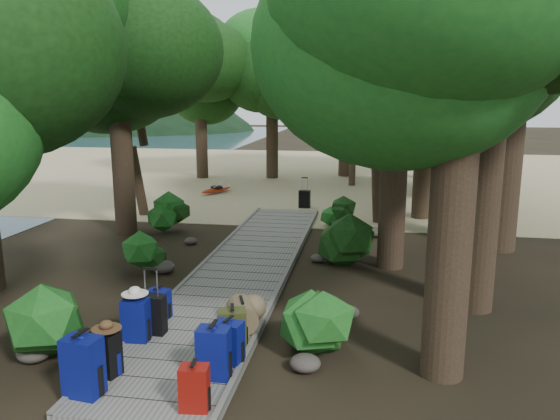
% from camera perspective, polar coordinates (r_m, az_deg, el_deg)
% --- Properties ---
extents(ground, '(120.00, 120.00, 0.00)m').
position_cam_1_polar(ground, '(11.20, -4.73, -7.84)').
color(ground, black).
rests_on(ground, ground).
extents(sand_beach, '(40.00, 22.00, 0.02)m').
position_cam_1_polar(sand_beach, '(26.61, 3.76, 3.75)').
color(sand_beach, tan).
rests_on(sand_beach, ground).
extents(distant_hill, '(32.00, 16.00, 12.00)m').
position_cam_1_polar(distant_hill, '(72.25, -26.89, 7.64)').
color(distant_hill, black).
rests_on(distant_hill, ground).
extents(boardwalk, '(2.00, 12.00, 0.12)m').
position_cam_1_polar(boardwalk, '(12.10, -3.57, -6.00)').
color(boardwalk, gray).
rests_on(boardwalk, ground).
extents(backpack_left_a, '(0.49, 0.37, 0.84)m').
position_cam_1_polar(backpack_left_a, '(7.38, -19.92, -14.84)').
color(backpack_left_a, '#0A0A6F').
rests_on(backpack_left_a, boardwalk).
extents(backpack_left_b, '(0.42, 0.35, 0.67)m').
position_cam_1_polar(backpack_left_b, '(7.81, -17.75, -13.85)').
color(backpack_left_b, black).
rests_on(backpack_left_b, boardwalk).
extents(backpack_left_c, '(0.40, 0.30, 0.72)m').
position_cam_1_polar(backpack_left_c, '(8.67, -14.84, -10.83)').
color(backpack_left_c, '#0A0A6F').
rests_on(backpack_left_c, boardwalk).
extents(backpack_left_d, '(0.40, 0.32, 0.54)m').
position_cam_1_polar(backpack_left_d, '(9.45, -12.53, -9.38)').
color(backpack_left_d, '#0A0A6F').
rests_on(backpack_left_d, boardwalk).
extents(backpack_right_a, '(0.36, 0.28, 0.61)m').
position_cam_1_polar(backpack_right_a, '(6.82, -8.94, -17.68)').
color(backpack_right_a, '#880907').
rests_on(backpack_right_a, boardwalk).
extents(backpack_right_b, '(0.43, 0.30, 0.76)m').
position_cam_1_polar(backpack_right_b, '(7.43, -6.94, -14.33)').
color(backpack_right_b, '#0A0A6F').
rests_on(backpack_right_b, boardwalk).
extents(backpack_right_c, '(0.43, 0.35, 0.66)m').
position_cam_1_polar(backpack_right_c, '(7.80, -5.38, -13.38)').
color(backpack_right_c, '#0A0A6F').
rests_on(backpack_right_c, boardwalk).
extents(backpack_right_d, '(0.46, 0.39, 0.61)m').
position_cam_1_polar(backpack_right_d, '(8.30, -4.97, -11.94)').
color(backpack_right_d, '#3A3F18').
rests_on(backpack_right_d, boardwalk).
extents(duffel_right_khaki, '(0.66, 0.79, 0.45)m').
position_cam_1_polar(duffel_right_khaki, '(8.89, -4.00, -10.82)').
color(duffel_right_khaki, brown).
rests_on(duffel_right_khaki, boardwalk).
extents(suitcase_on_boardwalk, '(0.41, 0.24, 0.62)m').
position_cam_1_polar(suitcase_on_boardwalk, '(8.87, -13.16, -10.60)').
color(suitcase_on_boardwalk, black).
rests_on(suitcase_on_boardwalk, boardwalk).
extents(lone_suitcase_on_sand, '(0.39, 0.24, 0.59)m').
position_cam_1_polar(lone_suitcase_on_sand, '(18.55, 2.58, 1.15)').
color(lone_suitcase_on_sand, black).
rests_on(lone_suitcase_on_sand, sand_beach).
extents(hat_brown, '(0.39, 0.39, 0.12)m').
position_cam_1_polar(hat_brown, '(7.61, -17.70, -11.34)').
color(hat_brown, '#51351E').
rests_on(hat_brown, backpack_left_b).
extents(hat_white, '(0.40, 0.40, 0.13)m').
position_cam_1_polar(hat_white, '(8.57, -14.95, -8.06)').
color(hat_white, silver).
rests_on(hat_white, backpack_left_c).
extents(kayak, '(2.09, 3.44, 0.34)m').
position_cam_1_polar(kayak, '(21.50, -6.64, 2.24)').
color(kayak, '#A8280E').
rests_on(kayak, sand_beach).
extents(sun_lounger, '(0.80, 1.71, 0.53)m').
position_cam_1_polar(sun_lounger, '(20.74, 11.60, 1.98)').
color(sun_lounger, silver).
rests_on(sun_lounger, sand_beach).
extents(tree_right_a, '(4.99, 4.99, 8.32)m').
position_cam_1_polar(tree_right_a, '(7.26, 18.45, 14.37)').
color(tree_right_a, black).
rests_on(tree_right_a, ground).
extents(tree_right_b, '(4.88, 4.88, 8.71)m').
position_cam_1_polar(tree_right_b, '(9.93, 21.39, 14.48)').
color(tree_right_b, black).
rests_on(tree_right_b, ground).
extents(tree_right_c, '(4.84, 4.84, 8.38)m').
position_cam_1_polar(tree_right_c, '(11.99, 12.23, 13.64)').
color(tree_right_c, black).
rests_on(tree_right_c, ground).
extents(tree_right_e, '(4.43, 4.43, 7.97)m').
position_cam_1_polar(tree_right_e, '(17.24, 15.11, 12.21)').
color(tree_right_e, black).
rests_on(tree_right_e, ground).
extents(tree_right_f, '(6.09, 6.09, 10.88)m').
position_cam_1_polar(tree_right_f, '(19.48, 22.00, 15.99)').
color(tree_right_f, black).
rests_on(tree_right_f, ground).
extents(tree_left_c, '(4.79, 4.79, 8.34)m').
position_cam_1_polar(tree_left_c, '(15.36, -16.60, 12.89)').
color(tree_left_c, black).
rests_on(tree_left_c, ground).
extents(tree_back_a, '(4.55, 4.55, 7.87)m').
position_cam_1_polar(tree_back_a, '(25.14, -0.84, 12.28)').
color(tree_back_a, black).
rests_on(tree_back_a, ground).
extents(tree_back_b, '(5.70, 5.70, 10.18)m').
position_cam_1_polar(tree_back_b, '(26.01, 7.16, 14.72)').
color(tree_back_b, black).
rests_on(tree_back_b, ground).
extents(tree_back_c, '(4.70, 4.70, 8.45)m').
position_cam_1_polar(tree_back_c, '(25.85, 15.11, 12.51)').
color(tree_back_c, black).
rests_on(tree_back_c, ground).
extents(tree_back_d, '(4.58, 4.58, 7.63)m').
position_cam_1_polar(tree_back_d, '(25.38, -8.34, 11.88)').
color(tree_back_d, black).
rests_on(tree_back_d, ground).
extents(palm_right_a, '(3.86, 3.86, 6.59)m').
position_cam_1_polar(palm_right_a, '(16.56, 10.95, 10.03)').
color(palm_right_a, '#12380F').
rests_on(palm_right_a, ground).
extents(palm_right_b, '(4.18, 4.18, 8.07)m').
position_cam_1_polar(palm_right_b, '(21.86, 15.12, 12.19)').
color(palm_right_b, '#12380F').
rests_on(palm_right_b, ground).
extents(palm_right_c, '(3.90, 3.90, 6.20)m').
position_cam_1_polar(palm_right_c, '(23.31, 8.27, 10.13)').
color(palm_right_c, '#12380F').
rests_on(palm_right_c, ground).
extents(palm_left_a, '(4.21, 4.21, 6.69)m').
position_cam_1_polar(palm_left_a, '(17.72, -15.34, 10.11)').
color(palm_left_a, '#12380F').
rests_on(palm_left_a, ground).
extents(rock_left_a, '(0.49, 0.44, 0.27)m').
position_cam_1_polar(rock_left_a, '(8.88, -24.35, -13.43)').
color(rock_left_a, '#4C473F').
rests_on(rock_left_a, ground).
extents(rock_left_b, '(0.40, 0.36, 0.22)m').
position_cam_1_polar(rock_left_b, '(10.18, -24.50, -10.31)').
color(rock_left_b, '#4C473F').
rests_on(rock_left_b, ground).
extents(rock_left_c, '(0.50, 0.45, 0.28)m').
position_cam_1_polar(rock_left_c, '(12.12, -12.10, -5.82)').
color(rock_left_c, '#4C473F').
rests_on(rock_left_c, ground).
extents(rock_left_d, '(0.33, 0.30, 0.18)m').
position_cam_1_polar(rock_left_d, '(14.28, -9.30, -3.21)').
color(rock_left_d, '#4C473F').
rests_on(rock_left_d, ground).
extents(rock_right_a, '(0.44, 0.40, 0.24)m').
position_cam_1_polar(rock_right_a, '(7.89, 2.65, -15.68)').
color(rock_right_a, '#4C473F').
rests_on(rock_right_a, ground).
extents(rock_right_b, '(0.43, 0.39, 0.24)m').
position_cam_1_polar(rock_right_b, '(9.61, 6.98, -10.55)').
color(rock_right_b, '#4C473F').
rests_on(rock_right_b, ground).
extents(rock_right_c, '(0.34, 0.31, 0.19)m').
position_cam_1_polar(rock_right_c, '(12.64, 3.96, -5.05)').
color(rock_right_c, '#4C473F').
rests_on(rock_right_c, ground).
extents(rock_right_d, '(0.50, 0.45, 0.27)m').
position_cam_1_polar(rock_right_d, '(15.02, 9.83, -2.29)').
color(rock_right_d, '#4C473F').
rests_on(rock_right_d, ground).
extents(shrub_left_a, '(1.26, 1.26, 1.14)m').
position_cam_1_polar(shrub_left_a, '(8.79, -23.95, -10.56)').
color(shrub_left_a, '#19541C').
rests_on(shrub_left_a, ground).
extents(shrub_left_b, '(0.92, 0.92, 0.83)m').
position_cam_1_polar(shrub_left_b, '(12.18, -13.65, -4.46)').
color(shrub_left_b, '#19541C').
rests_on(shrub_left_b, ground).
extents(shrub_left_c, '(1.26, 1.26, 1.14)m').
position_cam_1_polar(shrub_left_c, '(15.61, -11.30, -0.18)').
color(shrub_left_c, '#19541C').
rests_on(shrub_left_c, ground).
extents(shrub_right_a, '(1.05, 1.05, 0.95)m').
position_cam_1_polar(shrub_right_a, '(8.26, 4.32, -11.69)').
color(shrub_right_a, '#19541C').
rests_on(shrub_right_a, ground).
extents(shrub_right_b, '(1.23, 1.23, 1.11)m').
position_cam_1_polar(shrub_right_b, '(12.41, 7.28, -3.23)').
color(shrub_right_b, '#19541C').
rests_on(shrub_right_b, ground).
extents(shrub_right_c, '(0.88, 0.88, 0.79)m').
position_cam_1_polar(shrub_right_c, '(16.00, 5.91, -0.34)').
color(shrub_right_c, '#19541C').
rests_on(shrub_right_c, ground).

